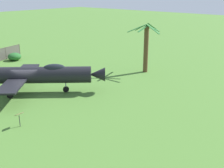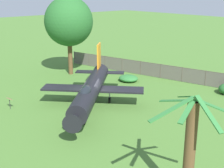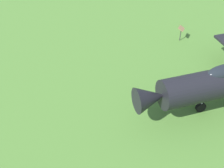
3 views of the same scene
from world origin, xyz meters
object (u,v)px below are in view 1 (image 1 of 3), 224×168
display_jet (30,75)px  info_plaque (19,116)px  shrub_near_fence (14,57)px  palm_tree (146,47)px

display_jet → info_plaque: size_ratio=10.74×
shrub_near_fence → info_plaque: (-19.00, 10.97, 0.30)m
display_jet → palm_tree: 14.36m
info_plaque → palm_tree: bearing=-85.9°
shrub_near_fence → info_plaque: 21.94m
display_jet → info_plaque: (-5.67, 4.82, -1.00)m
shrub_near_fence → info_plaque: info_plaque is taller
palm_tree → shrub_near_fence: palm_tree is taller
palm_tree → info_plaque: palm_tree is taller
palm_tree → shrub_near_fence: size_ratio=3.08×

